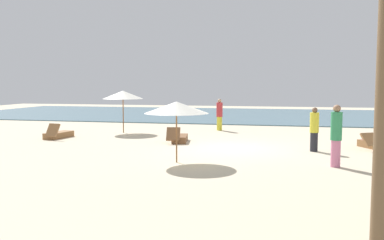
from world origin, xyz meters
The scene contains 10 objects.
ground_plane centered at (0.00, 0.00, 0.00)m, with size 60.00×60.00×0.00m, color beige.
ocean_water centered at (0.00, 17.00, 0.03)m, with size 48.00×16.00×0.06m, color slate.
umbrella_1 centered at (-6.18, 3.96, 1.96)m, with size 2.07×2.07×2.17m.
umbrella_3 centered at (-1.45, -3.27, 1.78)m, with size 2.07×2.07×1.97m.
lounger_0 centered at (-2.51, 1.25, 0.17)m, with size 0.85×1.76×0.69m.
lounger_1 centered at (-8.33, 1.26, 0.17)m, with size 0.84×1.72×0.74m.
lounger_3 centered at (5.42, 1.09, 0.18)m, with size 1.33×1.78×0.67m.
person_0 centered at (3.48, -2.93, 0.97)m, with size 0.45×0.45×1.91m.
person_1 centered at (3.03, -0.06, 0.83)m, with size 0.43×0.43×1.65m.
person_4 centered at (-1.50, 6.09, 0.86)m, with size 0.45×0.45×1.71m.
Camera 1 is at (1.91, -16.11, 2.55)m, focal length 38.88 mm.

